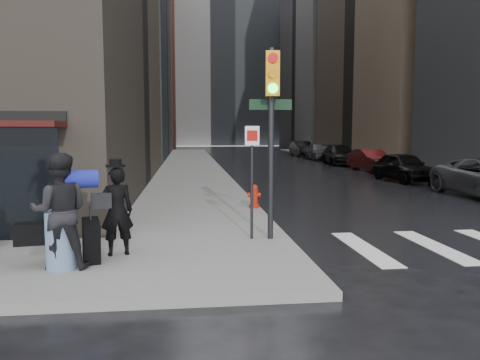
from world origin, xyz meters
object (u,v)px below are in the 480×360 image
object	(u,v)px
traffic_light	(270,117)
fire_hydrant	(254,197)
man_overcoat	(112,216)
parked_car_2	(371,160)
parked_car_3	(340,155)
man_jeans	(59,211)
parked_car_5	(302,149)
parked_car_1	(403,167)
parked_car_4	(318,151)

from	to	relation	value
traffic_light	fire_hydrant	bearing A→B (deg)	90.85
man_overcoat	parked_car_2	xyz separation A→B (m)	(12.94, 19.42, -0.24)
traffic_light	parked_car_3	world-z (taller)	traffic_light
man_overcoat	man_jeans	distance (m)	1.05
man_jeans	parked_car_2	bearing A→B (deg)	-132.59
parked_car_5	traffic_light	bearing A→B (deg)	-105.54
parked_car_1	parked_car_2	xyz separation A→B (m)	(0.74, 5.98, -0.04)
man_jeans	parked_car_4	bearing A→B (deg)	-121.51
parked_car_3	parked_car_1	bearing A→B (deg)	-88.69
traffic_light	fire_hydrant	distance (m)	4.88
man_overcoat	fire_hydrant	size ratio (longest dim) A/B	2.60
parked_car_2	parked_car_3	size ratio (longest dim) A/B	0.82
fire_hydrant	parked_car_4	world-z (taller)	parked_car_4
man_overcoat	fire_hydrant	bearing A→B (deg)	-138.71
parked_car_3	man_jeans	bearing A→B (deg)	-112.90
man_jeans	parked_car_4	distance (m)	34.89
traffic_light	parked_car_1	bearing A→B (deg)	58.76
man_overcoat	parked_car_5	world-z (taller)	man_overcoat
man_overcoat	fire_hydrant	distance (m)	6.36
fire_hydrant	parked_car_2	world-z (taller)	parked_car_2
parked_car_3	parked_car_4	size ratio (longest dim) A/B	1.17
parked_car_1	man_overcoat	bearing A→B (deg)	-136.73
man_jeans	parked_car_4	size ratio (longest dim) A/B	0.46
man_overcoat	parked_car_3	xyz separation A→B (m)	(12.92, 25.40, -0.19)
parked_car_1	parked_car_4	bearing A→B (deg)	83.06
parked_car_1	parked_car_5	distance (m)	23.93
parked_car_5	parked_car_3	bearing A→B (deg)	-90.68
parked_car_2	parked_car_5	xyz separation A→B (m)	(0.03, 17.94, 0.07)
man_overcoat	parked_car_5	distance (m)	39.55
fire_hydrant	parked_car_4	bearing A→B (deg)	69.99
parked_car_1	parked_car_3	size ratio (longest dim) A/B	0.84
man_overcoat	traffic_light	distance (m)	3.83
man_jeans	parked_car_5	xyz separation A→B (m)	(13.72, 38.05, -0.39)
traffic_light	parked_car_4	distance (m)	31.95
man_overcoat	parked_car_2	distance (m)	23.34
parked_car_5	man_jeans	bearing A→B (deg)	-110.29
traffic_light	parked_car_1	distance (m)	15.48
man_jeans	parked_car_1	size ratio (longest dim) A/B	0.47
parked_car_3	parked_car_4	distance (m)	5.98
man_jeans	man_overcoat	bearing A→B (deg)	-145.76
parked_car_3	parked_car_4	xyz separation A→B (m)	(0.04, 5.98, 0.00)
traffic_light	parked_car_2	distance (m)	20.93
traffic_light	parked_car_5	size ratio (longest dim) A/B	0.89
parked_car_1	parked_car_4	size ratio (longest dim) A/B	0.98
man_overcoat	fire_hydrant	xyz separation A→B (m)	(3.47, 5.31, -0.46)
traffic_light	man_jeans	bearing A→B (deg)	-151.50
man_overcoat	parked_car_4	size ratio (longest dim) A/B	0.43
traffic_light	fire_hydrant	xyz separation A→B (m)	(0.29, 4.28, -2.33)
parked_car_2	parked_car_3	bearing A→B (deg)	86.90
man_jeans	parked_car_1	xyz separation A→B (m)	(12.96, 14.14, -0.42)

